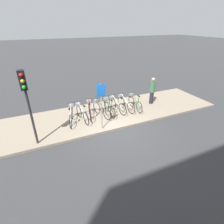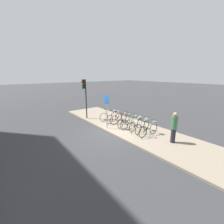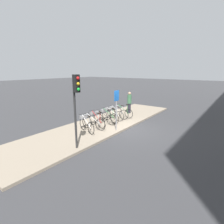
{
  "view_description": "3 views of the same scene",
  "coord_description": "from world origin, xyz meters",
  "px_view_note": "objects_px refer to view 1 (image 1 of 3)",
  "views": [
    {
      "loc": [
        -3.33,
        -6.86,
        4.99
      ],
      "look_at": [
        0.05,
        0.75,
        0.7
      ],
      "focal_mm": 28.0,
      "sensor_mm": 36.0,
      "label": 1
    },
    {
      "loc": [
        7.54,
        -5.63,
        3.93
      ],
      "look_at": [
        -0.59,
        0.66,
        1.28
      ],
      "focal_mm": 24.0,
      "sensor_mm": 36.0,
      "label": 2
    },
    {
      "loc": [
        -8.86,
        -5.46,
        3.66
      ],
      "look_at": [
        -0.54,
        0.74,
        1.14
      ],
      "focal_mm": 28.0,
      "sensor_mm": 36.0,
      "label": 3
    }
  ],
  "objects_px": {
    "parked_bicycle_0": "(71,115)",
    "parked_bicycle_4": "(109,107)",
    "pedestrian": "(152,90)",
    "sign_post": "(101,99)",
    "traffic_light": "(26,94)",
    "parked_bicycle_3": "(101,109)",
    "parked_bicycle_1": "(82,113)",
    "parked_bicycle_7": "(134,102)",
    "parked_bicycle_6": "(125,103)",
    "parked_bicycle_2": "(90,110)",
    "parked_bicycle_5": "(116,105)"
  },
  "relations": [
    {
      "from": "parked_bicycle_2",
      "to": "parked_bicycle_5",
      "type": "height_order",
      "value": "same"
    },
    {
      "from": "parked_bicycle_0",
      "to": "parked_bicycle_7",
      "type": "xyz_separation_m",
      "value": [
        3.96,
        0.06,
        0.0
      ]
    },
    {
      "from": "parked_bicycle_3",
      "to": "parked_bicycle_4",
      "type": "xyz_separation_m",
      "value": [
        0.53,
        0.06,
        0.0
      ]
    },
    {
      "from": "parked_bicycle_5",
      "to": "sign_post",
      "type": "height_order",
      "value": "sign_post"
    },
    {
      "from": "parked_bicycle_0",
      "to": "parked_bicycle_4",
      "type": "bearing_deg",
      "value": 2.89
    },
    {
      "from": "pedestrian",
      "to": "parked_bicycle_2",
      "type": "bearing_deg",
      "value": -178.04
    },
    {
      "from": "parked_bicycle_0",
      "to": "pedestrian",
      "type": "distance_m",
      "value": 5.45
    },
    {
      "from": "parked_bicycle_4",
      "to": "parked_bicycle_2",
      "type": "bearing_deg",
      "value": 176.7
    },
    {
      "from": "parked_bicycle_1",
      "to": "traffic_light",
      "type": "distance_m",
      "value": 3.39
    },
    {
      "from": "parked_bicycle_3",
      "to": "parked_bicycle_7",
      "type": "distance_m",
      "value": 2.25
    },
    {
      "from": "parked_bicycle_1",
      "to": "parked_bicycle_3",
      "type": "distance_m",
      "value": 1.13
    },
    {
      "from": "parked_bicycle_1",
      "to": "parked_bicycle_5",
      "type": "bearing_deg",
      "value": 4.41
    },
    {
      "from": "traffic_light",
      "to": "sign_post",
      "type": "height_order",
      "value": "traffic_light"
    },
    {
      "from": "parked_bicycle_6",
      "to": "traffic_light",
      "type": "bearing_deg",
      "value": -163.77
    },
    {
      "from": "parked_bicycle_7",
      "to": "parked_bicycle_3",
      "type": "bearing_deg",
      "value": -179.68
    },
    {
      "from": "sign_post",
      "to": "parked_bicycle_5",
      "type": "bearing_deg",
      "value": 44.38
    },
    {
      "from": "parked_bicycle_7",
      "to": "parked_bicycle_5",
      "type": "bearing_deg",
      "value": 174.09
    },
    {
      "from": "parked_bicycle_1",
      "to": "parked_bicycle_4",
      "type": "distance_m",
      "value": 1.67
    },
    {
      "from": "parked_bicycle_1",
      "to": "parked_bicycle_5",
      "type": "xyz_separation_m",
      "value": [
        2.2,
        0.17,
        0.0
      ]
    },
    {
      "from": "parked_bicycle_6",
      "to": "parked_bicycle_7",
      "type": "distance_m",
      "value": 0.62
    },
    {
      "from": "parked_bicycle_6",
      "to": "traffic_light",
      "type": "relative_size",
      "value": 0.5
    },
    {
      "from": "parked_bicycle_3",
      "to": "parked_bicycle_1",
      "type": "bearing_deg",
      "value": -178.25
    },
    {
      "from": "parked_bicycle_4",
      "to": "sign_post",
      "type": "height_order",
      "value": "sign_post"
    },
    {
      "from": "parked_bicycle_0",
      "to": "parked_bicycle_6",
      "type": "relative_size",
      "value": 0.98
    },
    {
      "from": "traffic_light",
      "to": "parked_bicycle_3",
      "type": "bearing_deg",
      "value": 21.43
    },
    {
      "from": "parked_bicycle_2",
      "to": "traffic_light",
      "type": "bearing_deg",
      "value": -152.51
    },
    {
      "from": "pedestrian",
      "to": "parked_bicycle_6",
      "type": "bearing_deg",
      "value": -175.65
    },
    {
      "from": "parked_bicycle_0",
      "to": "pedestrian",
      "type": "height_order",
      "value": "pedestrian"
    },
    {
      "from": "parked_bicycle_2",
      "to": "sign_post",
      "type": "bearing_deg",
      "value": -82.8
    },
    {
      "from": "pedestrian",
      "to": "parked_bicycle_0",
      "type": "bearing_deg",
      "value": -176.53
    },
    {
      "from": "parked_bicycle_3",
      "to": "parked_bicycle_4",
      "type": "bearing_deg",
      "value": 6.67
    },
    {
      "from": "traffic_light",
      "to": "parked_bicycle_0",
      "type": "bearing_deg",
      "value": 36.13
    },
    {
      "from": "parked_bicycle_2",
      "to": "parked_bicycle_0",
      "type": "bearing_deg",
      "value": -170.58
    },
    {
      "from": "parked_bicycle_3",
      "to": "parked_bicycle_6",
      "type": "xyz_separation_m",
      "value": [
        1.64,
        0.12,
        0.0
      ]
    },
    {
      "from": "parked_bicycle_5",
      "to": "sign_post",
      "type": "relative_size",
      "value": 0.7
    },
    {
      "from": "parked_bicycle_4",
      "to": "sign_post",
      "type": "relative_size",
      "value": 0.71
    },
    {
      "from": "parked_bicycle_4",
      "to": "parked_bicycle_5",
      "type": "bearing_deg",
      "value": 7.79
    },
    {
      "from": "parked_bicycle_1",
      "to": "parked_bicycle_6",
      "type": "relative_size",
      "value": 1.01
    },
    {
      "from": "parked_bicycle_0",
      "to": "parked_bicycle_6",
      "type": "distance_m",
      "value": 3.36
    },
    {
      "from": "parked_bicycle_0",
      "to": "parked_bicycle_4",
      "type": "xyz_separation_m",
      "value": [
        2.24,
        0.11,
        0.0
      ]
    },
    {
      "from": "parked_bicycle_3",
      "to": "traffic_light",
      "type": "height_order",
      "value": "traffic_light"
    },
    {
      "from": "parked_bicycle_0",
      "to": "traffic_light",
      "type": "xyz_separation_m",
      "value": [
        -1.83,
        -1.34,
        1.96
      ]
    },
    {
      "from": "parked_bicycle_7",
      "to": "sign_post",
      "type": "bearing_deg",
      "value": -153.36
    },
    {
      "from": "pedestrian",
      "to": "parked_bicycle_4",
      "type": "bearing_deg",
      "value": -176.13
    },
    {
      "from": "parked_bicycle_2",
      "to": "parked_bicycle_7",
      "type": "bearing_deg",
      "value": -2.32
    },
    {
      "from": "pedestrian",
      "to": "sign_post",
      "type": "height_order",
      "value": "sign_post"
    },
    {
      "from": "pedestrian",
      "to": "parked_bicycle_7",
      "type": "bearing_deg",
      "value": -169.71
    },
    {
      "from": "parked_bicycle_1",
      "to": "parked_bicycle_5",
      "type": "height_order",
      "value": "same"
    },
    {
      "from": "parked_bicycle_1",
      "to": "parked_bicycle_0",
      "type": "bearing_deg",
      "value": -178.36
    },
    {
      "from": "traffic_light",
      "to": "parked_bicycle_4",
      "type": "bearing_deg",
      "value": 19.62
    }
  ]
}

